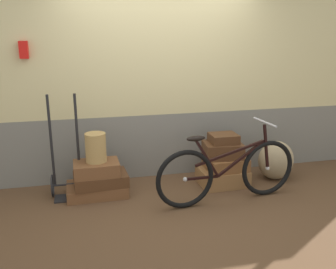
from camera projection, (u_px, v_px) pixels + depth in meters
The scene contains 13 objects.
ground at pixel (174, 200), 4.57m from camera, with size 10.23×5.20×0.06m, color #513823.
station_building at pixel (159, 71), 4.96m from camera, with size 8.23×0.74×2.86m.
suitcase_0 at pixel (97, 189), 4.63m from camera, with size 0.72×0.46×0.14m, color brown.
suitcase_1 at pixel (101, 179), 4.57m from camera, with size 0.63×0.40×0.14m, color #4C2D19.
suitcase_2 at pixel (96, 168), 4.50m from camera, with size 0.53×0.36×0.16m, color brown.
suitcase_3 at pixel (222, 176), 4.94m from camera, with size 0.60×0.47×0.21m, color olive.
suitcase_4 at pixel (226, 163), 4.90m from camera, with size 0.50×0.44×0.16m, color brown.
suitcase_5 at pixel (223, 150), 4.85m from camera, with size 0.48×0.37×0.19m, color #4C2D19.
suitcase_6 at pixel (223, 138), 4.82m from camera, with size 0.34×0.29×0.11m, color #4C2D19.
wicker_basket at pixel (96, 148), 4.45m from camera, with size 0.24×0.24×0.35m, color #A8844C.
luggage_trolley at pixel (67, 172), 4.54m from camera, with size 0.38×0.36×1.25m.
burlap_sack at pixel (276, 160), 5.08m from camera, with size 0.48×0.41×0.52m, color #9E8966.
bicycle at pixel (228, 172), 4.38m from camera, with size 1.75×0.46×0.94m.
Camera 1 is at (-1.03, -4.05, 1.97)m, focal length 40.45 mm.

